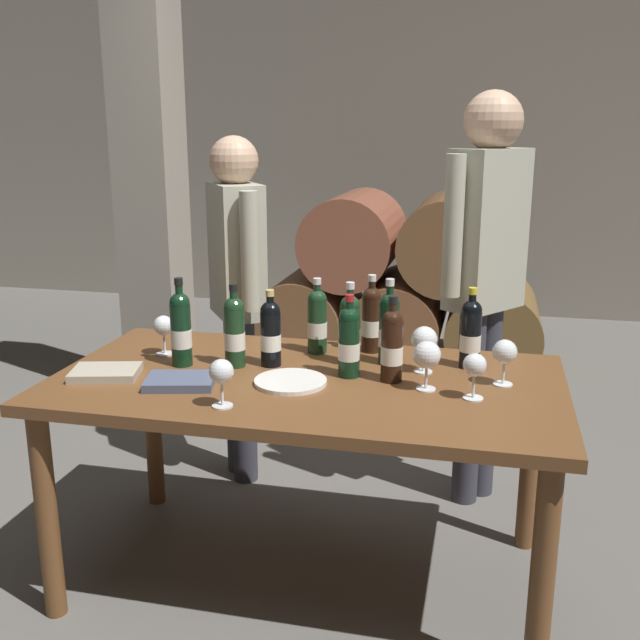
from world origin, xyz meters
TOP-DOWN VIEW (x-y plane):
  - ground_plane at (0.00, 0.00)m, footprint 14.00×14.00m
  - cellar_back_wall at (0.00, 4.20)m, footprint 10.00×0.24m
  - barrel_stack at (0.00, 2.60)m, footprint 1.86×0.90m
  - stone_pillar at (-1.30, 1.60)m, footprint 0.32×0.32m
  - dining_table at (0.00, 0.00)m, footprint 1.70×0.90m
  - wine_bottle_0 at (0.16, 0.35)m, footprint 0.07×0.07m
  - wine_bottle_1 at (0.11, 0.19)m, footprint 0.07×0.07m
  - wine_bottle_2 at (0.13, 0.05)m, footprint 0.07×0.07m
  - wine_bottle_3 at (0.53, 0.24)m, footprint 0.07×0.07m
  - wine_bottle_4 at (-0.03, 0.29)m, footprint 0.07×0.07m
  - wine_bottle_5 at (-0.46, 0.03)m, footprint 0.07×0.07m
  - wine_bottle_6 at (-0.16, 0.10)m, footprint 0.07×0.07m
  - wine_bottle_7 at (0.25, 0.22)m, footprint 0.07×0.07m
  - wine_bottle_8 at (0.28, 0.04)m, footprint 0.07×0.07m
  - wine_bottle_9 at (-0.28, 0.07)m, footprint 0.07×0.07m
  - wine_glass_0 at (-0.58, 0.14)m, footprint 0.07×0.07m
  - wine_glass_1 at (0.40, -0.02)m, footprint 0.09×0.09m
  - wine_glass_2 at (0.64, 0.08)m, footprint 0.08×0.08m
  - wine_glass_3 at (-0.18, -0.31)m, footprint 0.08×0.08m
  - wine_glass_4 at (0.55, -0.07)m, footprint 0.07×0.07m
  - wine_glass_5 at (0.38, 0.15)m, footprint 0.09×0.09m
  - tasting_notebook at (-0.38, -0.16)m, footprint 0.25×0.21m
  - leather_ledger at (-0.66, -0.14)m, footprint 0.25×0.21m
  - serving_plate at (-0.04, -0.07)m, footprint 0.24×0.24m
  - sommelier_presenting at (0.56, 0.75)m, footprint 0.34×0.41m
  - taster_seated_left at (-0.49, 0.72)m, footprint 0.33×0.42m

SIDE VIEW (x-z plane):
  - ground_plane at x=0.00m, z-range 0.00..0.00m
  - barrel_stack at x=0.00m, z-range -0.05..1.09m
  - dining_table at x=0.00m, z-range 0.29..1.05m
  - serving_plate at x=-0.04m, z-range 0.76..0.77m
  - tasting_notebook at x=-0.38m, z-range 0.76..0.79m
  - leather_ledger at x=-0.66m, z-range 0.76..0.79m
  - wine_glass_4 at x=0.55m, z-range 0.79..0.94m
  - wine_glass_0 at x=-0.58m, z-range 0.79..0.94m
  - wine_glass_3 at x=-0.18m, z-range 0.79..0.94m
  - wine_glass_2 at x=0.64m, z-range 0.79..0.95m
  - wine_glass_1 at x=0.40m, z-range 0.79..0.96m
  - wine_glass_5 at x=0.38m, z-range 0.79..0.96m
  - wine_bottle_6 at x=-0.16m, z-range 0.74..1.02m
  - wine_bottle_4 at x=-0.03m, z-range 0.74..1.02m
  - wine_bottle_2 at x=0.13m, z-range 0.74..1.02m
  - wine_bottle_3 at x=0.53m, z-range 0.74..1.03m
  - wine_bottle_8 at x=0.28m, z-range 0.74..1.03m
  - wine_bottle_0 at x=0.16m, z-range 0.74..1.03m
  - wine_bottle_9 at x=-0.28m, z-range 0.74..1.04m
  - wine_bottle_1 at x=0.11m, z-range 0.74..1.04m
  - wine_bottle_7 at x=0.25m, z-range 0.74..1.05m
  - wine_bottle_5 at x=-0.46m, z-range 0.74..1.05m
  - taster_seated_left at x=-0.49m, z-range 0.15..1.69m
  - sommelier_presenting at x=0.56m, z-range 0.19..1.90m
  - stone_pillar at x=-1.30m, z-range 0.00..2.60m
  - cellar_back_wall at x=0.00m, z-range 0.00..2.80m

